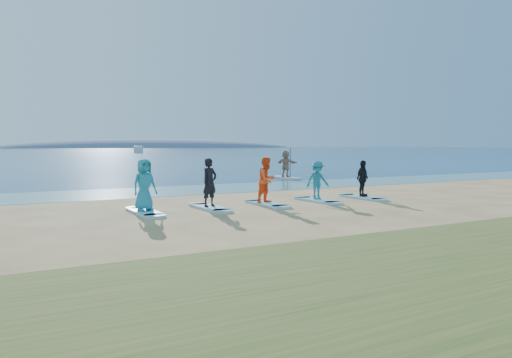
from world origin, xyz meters
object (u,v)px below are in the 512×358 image
student_3 (317,180)px  student_4 (362,178)px  student_2 (267,180)px  surfboard_1 (210,208)px  boat_offshore_b (139,153)px  student_1 (210,182)px  student_0 (144,185)px  surfboard_4 (362,197)px  surfboard_2 (267,204)px  paddleboard (286,178)px  surfboard_0 (145,212)px  surfboard_3 (317,200)px  paddleboarder (286,164)px

student_3 → student_4: size_ratio=1.00×
student_2 → student_3: size_ratio=1.13×
surfboard_1 → student_3: bearing=0.0°
student_4 → boat_offshore_b: bearing=56.7°
boat_offshore_b → student_1: student_1 is taller
boat_offshore_b → student_2: bearing=-84.2°
student_0 → student_2: (4.64, 0.00, -0.00)m
boat_offshore_b → student_2: (-27.05, -110.29, 0.94)m
student_1 → surfboard_4: (6.97, 0.00, -0.89)m
surfboard_2 → student_1: bearing=180.0°
surfboard_2 → student_2: size_ratio=1.29×
surfboard_2 → student_4: student_4 is taller
surfboard_2 → paddleboard: bearing=54.4°
student_2 → student_3: bearing=-18.3°
surfboard_0 → surfboard_4: bearing=0.0°
student_0 → surfboard_2: (4.64, 0.00, -0.90)m
surfboard_3 → student_3: student_3 is taller
surfboard_3 → surfboard_4: bearing=0.0°
paddleboarder → student_0: 17.49m
paddleboarder → student_3: paddleboarder is taller
student_1 → student_3: student_1 is taller
student_2 → student_1: bearing=161.7°
student_0 → surfboard_2: 4.73m
student_1 → surfboard_0: bearing=160.0°
surfboard_0 → surfboard_2: same height
surfboard_2 → student_0: bearing=180.0°
student_1 → surfboard_4: bearing=-20.0°
student_1 → surfboard_3: (4.64, 0.00, -0.89)m
paddleboarder → student_3: 13.16m
boat_offshore_b → surfboard_1: (-29.38, -110.29, 0.04)m
boat_offshore_b → student_3: student_3 is taller
paddleboard → student_4: bearing=-103.9°
student_2 → surfboard_3: (2.32, 0.00, -0.90)m
paddleboarder → paddleboard: bearing=-0.0°
paddleboard → student_2: bearing=-121.8°
surfboard_1 → paddleboarder: bearing=47.6°
student_0 → student_3: student_0 is taller
paddleboard → paddleboarder: 0.93m
paddleboarder → surfboard_3: paddleboarder is taller
surfboard_3 → student_4: student_4 is taller
student_2 → student_4: bearing=-18.3°
student_3 → surfboard_4: bearing=6.3°
surfboard_2 → student_3: student_3 is taller
paddleboard → student_0: bearing=-134.3°
student_2 → surfboard_4: 4.73m
student_2 → surfboard_4: bearing=-18.3°
paddleboard → surfboard_2: 14.37m
student_0 → surfboard_4: student_0 is taller
surfboard_0 → surfboard_1: same height
surfboard_0 → student_2: student_2 is taller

